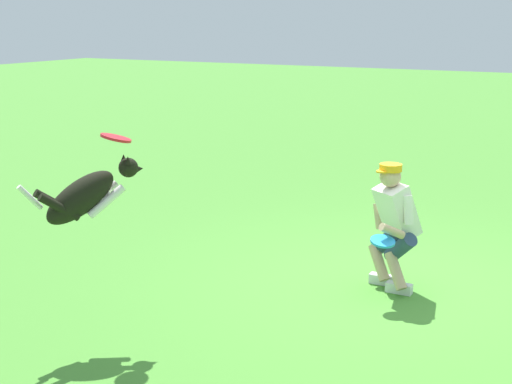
{
  "coord_description": "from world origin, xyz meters",
  "views": [
    {
      "loc": [
        -2.08,
        6.91,
        2.71
      ],
      "look_at": [
        1.02,
        1.13,
        1.13
      ],
      "focal_mm": 51.78,
      "sensor_mm": 36.0,
      "label": 1
    }
  ],
  "objects_px": {
    "dog": "(86,195)",
    "person": "(393,222)",
    "frisbee_flying": "(116,138)",
    "frisbee_held": "(383,241)"
  },
  "relations": [
    {
      "from": "person",
      "to": "frisbee_flying",
      "type": "relative_size",
      "value": 4.9
    },
    {
      "from": "frisbee_flying",
      "to": "frisbee_held",
      "type": "height_order",
      "value": "frisbee_flying"
    },
    {
      "from": "dog",
      "to": "person",
      "type": "bearing_deg",
      "value": -8.7
    },
    {
      "from": "person",
      "to": "frisbee_held",
      "type": "relative_size",
      "value": 5.44
    },
    {
      "from": "dog",
      "to": "frisbee_held",
      "type": "xyz_separation_m",
      "value": [
        -2.0,
        -1.86,
        -0.62
      ]
    },
    {
      "from": "dog",
      "to": "frisbee_flying",
      "type": "bearing_deg",
      "value": -2.01
    },
    {
      "from": "person",
      "to": "frisbee_held",
      "type": "bearing_deg",
      "value": 38.35
    },
    {
      "from": "dog",
      "to": "frisbee_flying",
      "type": "relative_size",
      "value": 3.57
    },
    {
      "from": "frisbee_flying",
      "to": "frisbee_held",
      "type": "xyz_separation_m",
      "value": [
        -1.84,
        -1.63,
        -1.09
      ]
    },
    {
      "from": "person",
      "to": "frisbee_held",
      "type": "distance_m",
      "value": 0.4
    }
  ]
}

